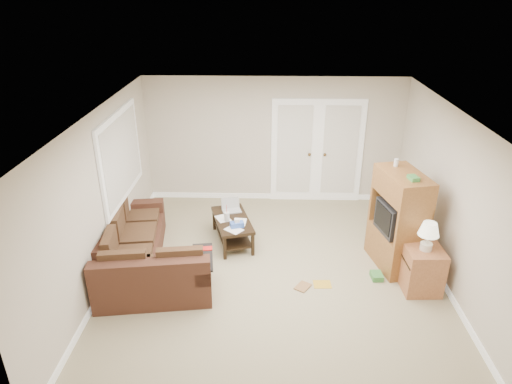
{
  "coord_description": "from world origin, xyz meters",
  "views": [
    {
      "loc": [
        -0.12,
        -5.79,
        4.09
      ],
      "look_at": [
        -0.3,
        0.67,
        1.1
      ],
      "focal_mm": 32.0,
      "sensor_mm": 36.0,
      "label": 1
    }
  ],
  "objects_px": {
    "tv_armoire": "(398,220)",
    "coffee_table": "(232,229)",
    "side_cabinet": "(422,266)",
    "sectional_sofa": "(142,256)"
  },
  "relations": [
    {
      "from": "tv_armoire",
      "to": "coffee_table",
      "type": "bearing_deg",
      "value": 154.35
    },
    {
      "from": "sectional_sofa",
      "to": "side_cabinet",
      "type": "bearing_deg",
      "value": -11.79
    },
    {
      "from": "coffee_table",
      "to": "side_cabinet",
      "type": "distance_m",
      "value": 3.1
    },
    {
      "from": "sectional_sofa",
      "to": "coffee_table",
      "type": "relative_size",
      "value": 2.12
    },
    {
      "from": "side_cabinet",
      "to": "tv_armoire",
      "type": "bearing_deg",
      "value": 107.56
    },
    {
      "from": "sectional_sofa",
      "to": "tv_armoire",
      "type": "distance_m",
      "value": 3.93
    },
    {
      "from": "sectional_sofa",
      "to": "tv_armoire",
      "type": "bearing_deg",
      "value": -2.42
    },
    {
      "from": "sectional_sofa",
      "to": "coffee_table",
      "type": "height_order",
      "value": "sectional_sofa"
    },
    {
      "from": "tv_armoire",
      "to": "side_cabinet",
      "type": "height_order",
      "value": "tv_armoire"
    },
    {
      "from": "coffee_table",
      "to": "side_cabinet",
      "type": "height_order",
      "value": "side_cabinet"
    }
  ]
}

